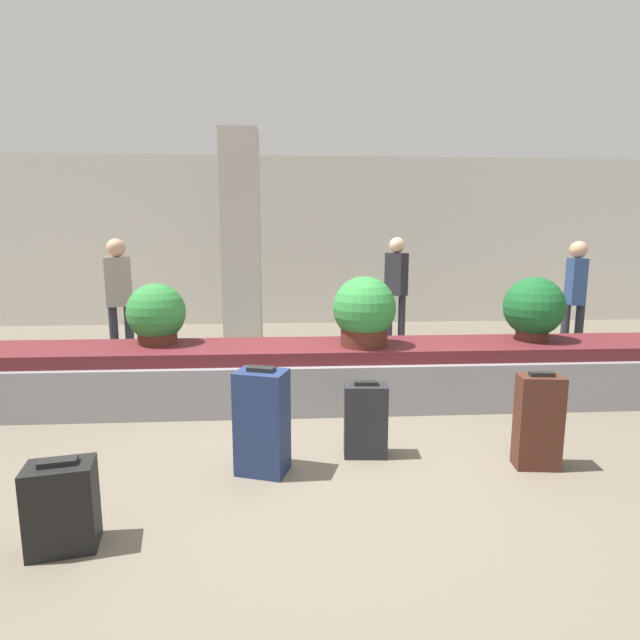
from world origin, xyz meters
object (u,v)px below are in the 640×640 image
(traveler_1, at_px, (575,290))
(traveler_2, at_px, (396,282))
(suitcase_0, at_px, (538,422))
(traveler_0, at_px, (119,291))
(pillar, at_px, (241,243))
(suitcase_3, at_px, (62,506))
(suitcase_1, at_px, (262,422))
(suitcase_2, at_px, (366,420))
(potted_plant_0, at_px, (534,308))
(potted_plant_2, at_px, (156,315))
(potted_plant_1, at_px, (364,312))

(traveler_1, bearing_deg, traveler_2, 77.02)
(suitcase_0, height_order, traveler_0, traveler_0)
(pillar, xyz_separation_m, suitcase_3, (-0.56, -4.91, -1.35))
(pillar, xyz_separation_m, traveler_0, (-1.51, -0.92, -0.60))
(suitcase_1, relative_size, traveler_0, 0.47)
(pillar, relative_size, traveler_2, 1.90)
(pillar, distance_m, suitcase_2, 4.26)
(suitcase_0, relative_size, potted_plant_0, 1.09)
(potted_plant_0, bearing_deg, suitcase_3, -147.30)
(traveler_2, bearing_deg, suitcase_2, 126.07)
(suitcase_2, bearing_deg, suitcase_3, -145.48)
(potted_plant_2, bearing_deg, traveler_0, 119.93)
(potted_plant_0, bearing_deg, suitcase_2, -145.10)
(pillar, distance_m, suitcase_1, 4.28)
(suitcase_1, xyz_separation_m, suitcase_2, (0.78, 0.23, -0.09))
(suitcase_1, relative_size, potted_plant_0, 1.18)
(suitcase_3, height_order, traveler_0, traveler_0)
(pillar, relative_size, potted_plant_2, 5.18)
(suitcase_3, relative_size, traveler_1, 0.32)
(suitcase_0, bearing_deg, potted_plant_1, 132.08)
(pillar, relative_size, suitcase_0, 4.39)
(suitcase_3, distance_m, potted_plant_0, 4.59)
(suitcase_2, relative_size, potted_plant_0, 0.90)
(suitcase_1, bearing_deg, suitcase_2, 34.53)
(potted_plant_0, bearing_deg, suitcase_0, -114.39)
(potted_plant_0, xyz_separation_m, traveler_0, (-4.77, 1.54, 0.05))
(suitcase_2, distance_m, potted_plant_1, 1.39)
(pillar, bearing_deg, potted_plant_1, -61.35)
(traveler_0, bearing_deg, suitcase_0, -56.38)
(suitcase_1, distance_m, potted_plant_2, 2.10)
(potted_plant_2, bearing_deg, traveler_1, 14.97)
(suitcase_3, bearing_deg, pillar, 71.86)
(pillar, relative_size, potted_plant_0, 4.79)
(suitcase_3, bearing_deg, suitcase_0, 2.71)
(traveler_2, bearing_deg, potted_plant_0, 162.02)
(suitcase_1, bearing_deg, pillar, 115.32)
(suitcase_0, distance_m, potted_plant_1, 1.93)
(potted_plant_0, bearing_deg, traveler_2, 110.63)
(pillar, distance_m, suitcase_0, 4.98)
(traveler_2, bearing_deg, traveler_0, 65.09)
(suitcase_0, height_order, suitcase_3, suitcase_0)
(suitcase_1, distance_m, traveler_0, 3.78)
(pillar, xyz_separation_m, suitcase_2, (1.27, -3.84, -1.31))
(potted_plant_2, bearing_deg, suitcase_0, -28.67)
(traveler_1, bearing_deg, traveler_0, 100.56)
(potted_plant_2, height_order, traveler_0, traveler_0)
(suitcase_2, distance_m, potted_plant_2, 2.50)
(traveler_0, bearing_deg, pillar, 13.51)
(traveler_1, bearing_deg, suitcase_2, 142.10)
(traveler_2, bearing_deg, traveler_1, -152.86)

